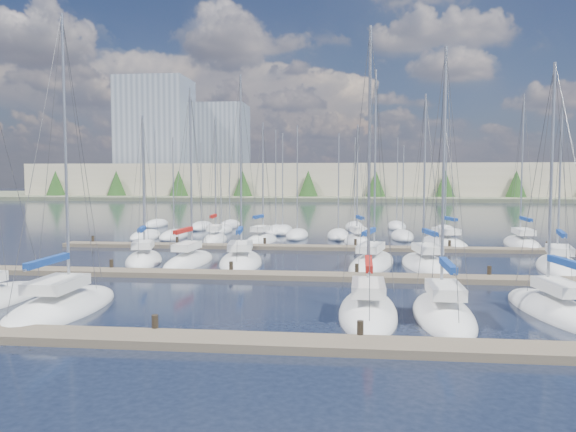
# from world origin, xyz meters

# --- Properties ---
(ground) EXTENTS (400.00, 400.00, 0.00)m
(ground) POSITION_xyz_m (0.00, 60.00, 0.00)
(ground) COLOR #182031
(ground) RESTS_ON ground
(dock_near) EXTENTS (44.00, 1.93, 1.10)m
(dock_near) POSITION_xyz_m (0.00, 2.01, 0.15)
(dock_near) COLOR #6B5E4C
(dock_near) RESTS_ON ground
(dock_mid) EXTENTS (44.00, 1.93, 1.10)m
(dock_mid) POSITION_xyz_m (0.00, 16.01, 0.15)
(dock_mid) COLOR #6B5E4C
(dock_mid) RESTS_ON ground
(dock_far) EXTENTS (44.00, 1.93, 1.10)m
(dock_far) POSITION_xyz_m (0.00, 30.01, 0.15)
(dock_far) COLOR #6B5E4C
(dock_far) RESTS_ON ground
(sailboat_h) EXTENTS (4.07, 7.05, 11.46)m
(sailboat_h) POSITION_xyz_m (-11.46, 21.25, 0.18)
(sailboat_h) COLOR white
(sailboat_h) RESTS_ON ground
(sailboat_l) EXTENTS (3.73, 8.67, 12.74)m
(sailboat_l) POSITION_xyz_m (8.77, 21.39, 0.18)
(sailboat_l) COLOR white
(sailboat_l) RESTS_ON ground
(sailboat_q) EXTENTS (4.71, 9.04, 12.43)m
(sailboat_q) POSITION_xyz_m (12.12, 34.36, 0.17)
(sailboat_q) COLOR white
(sailboat_q) RESTS_ON ground
(sailboat_d) EXTENTS (2.77, 8.49, 13.79)m
(sailboat_d) POSITION_xyz_m (4.41, 7.22, 0.18)
(sailboat_d) COLOR white
(sailboat_d) RESTS_ON ground
(sailboat_n) EXTENTS (2.66, 7.07, 12.73)m
(sailboat_n) POSITION_xyz_m (-9.52, 34.98, 0.20)
(sailboat_n) COLOR white
(sailboat_n) RESTS_ON ground
(sailboat_k) EXTENTS (4.67, 10.04, 14.55)m
(sailboat_k) POSITION_xyz_m (5.10, 21.59, 0.19)
(sailboat_k) COLOR white
(sailboat_k) RESTS_ON ground
(sailboat_c) EXTENTS (3.34, 8.85, 14.57)m
(sailboat_c) POSITION_xyz_m (-9.78, 6.43, 0.18)
(sailboat_c) COLOR white
(sailboat_c) RESTS_ON ground
(sailboat_i) EXTENTS (2.85, 8.26, 13.36)m
(sailboat_i) POSITION_xyz_m (-7.92, 20.76, 0.19)
(sailboat_i) COLOR white
(sailboat_i) RESTS_ON ground
(sailboat_f) EXTENTS (3.49, 8.71, 12.20)m
(sailboat_f) POSITION_xyz_m (12.86, 8.32, 0.18)
(sailboat_f) COLOR white
(sailboat_f) RESTS_ON ground
(sailboat_j) EXTENTS (4.12, 8.92, 14.34)m
(sailboat_j) POSITION_xyz_m (-4.27, 21.42, 0.18)
(sailboat_j) COLOR white
(sailboat_j) RESTS_ON ground
(sailboat_r) EXTENTS (3.00, 9.03, 14.49)m
(sailboat_r) POSITION_xyz_m (19.04, 34.60, 0.19)
(sailboat_r) COLOR white
(sailboat_r) RESTS_ON ground
(sailboat_e) EXTENTS (2.62, 7.97, 12.74)m
(sailboat_e) POSITION_xyz_m (7.72, 7.08, 0.18)
(sailboat_e) COLOR white
(sailboat_e) RESTS_ON ground
(sailboat_m) EXTENTS (4.71, 9.31, 12.39)m
(sailboat_m) POSITION_xyz_m (17.69, 21.71, 0.17)
(sailboat_m) COLOR white
(sailboat_m) RESTS_ON ground
(sailboat_o) EXTENTS (3.39, 6.62, 12.16)m
(sailboat_o) POSITION_xyz_m (-4.92, 34.61, 0.20)
(sailboat_o) COLOR white
(sailboat_o) RESTS_ON ground
(sailboat_p) EXTENTS (3.52, 7.13, 11.87)m
(sailboat_p) POSITION_xyz_m (4.26, 34.58, 0.19)
(sailboat_p) COLOR white
(sailboat_p) RESTS_ON ground
(distant_boats) EXTENTS (36.93, 20.75, 13.30)m
(distant_boats) POSITION_xyz_m (-4.34, 43.76, 0.29)
(distant_boats) COLOR #9EA0A5
(distant_boats) RESTS_ON ground
(shoreline) EXTENTS (400.00, 60.00, 38.00)m
(shoreline) POSITION_xyz_m (-13.29, 149.77, 7.44)
(shoreline) COLOR #666B51
(shoreline) RESTS_ON ground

